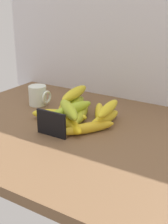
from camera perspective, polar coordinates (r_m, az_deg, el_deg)
The scene contains 17 objects.
counter_top at distance 106.39cm, azimuth -0.26°, elevation -4.10°, with size 110.00×76.00×3.00cm, color brown.
back_wall at distance 131.46cm, azimuth 9.16°, elevation 15.69°, with size 130.00×2.00×70.00cm, color silver.
chalkboard_sign at distance 101.06cm, azimuth -5.93°, elevation -2.30°, with size 11.00×1.80×8.40cm.
coffee_mug at distance 129.64cm, azimuth -8.30°, elevation 2.99°, with size 8.79×7.29×8.00cm.
banana_0 at distance 111.85cm, azimuth -2.33°, elevation -1.06°, with size 17.26×3.29×3.29cm, color gold.
banana_1 at distance 106.96cm, azimuth -3.06°, elevation -1.83°, with size 19.86×4.36×4.36cm, color yellow.
banana_2 at distance 118.04cm, azimuth -3.99°, elevation 0.09°, with size 20.65×3.21×3.21cm, color yellow.
banana_3 at distance 112.82cm, azimuth -4.53°, elevation -0.63°, with size 20.48×4.34×4.34cm, color yellow.
banana_4 at distance 110.22cm, azimuth 3.74°, elevation -1.25°, with size 17.09×3.97×3.97cm, color yellow.
banana_5 at distance 103.31cm, azimuth 0.66°, elevation -2.91°, with size 19.39×3.54×3.54cm, color gold.
banana_6 at distance 115.15cm, azimuth -0.54°, elevation -0.12°, with size 20.69×4.26×4.26cm, color gold.
banana_7 at distance 115.82cm, azimuth 2.86°, elevation -0.24°, with size 20.97×3.43×3.43cm, color yellow.
banana_8 at distance 123.66cm, azimuth -1.73°, elevation 1.39°, with size 17.05×4.27×4.27cm, color #A2BB26.
banana_9 at distance 106.18cm, azimuth -2.80°, elevation 0.47°, with size 18.02×4.15×4.15cm, color #B0C32C.
banana_10 at distance 109.37cm, azimuth 4.41°, elevation 0.65°, with size 17.49×3.50×3.50cm, color yellow.
banana_11 at distance 123.45cm, azimuth -1.71°, elevation 3.40°, with size 19.56×4.08×4.08cm, color yellow.
banana_12 at distance 109.64cm, azimuth -2.34°, elevation 0.47°, with size 19.68×3.85×3.85cm, color #A6C32D.
Camera 1 is at (51.38, -81.43, 46.75)cm, focal length 50.41 mm.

